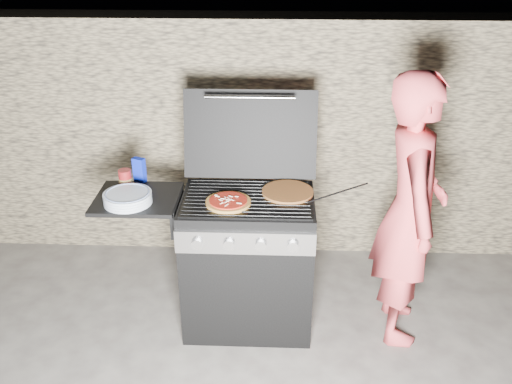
{
  "coord_description": "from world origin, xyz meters",
  "views": [
    {
      "loc": [
        0.18,
        -3.03,
        2.47
      ],
      "look_at": [
        0.05,
        0.0,
        0.95
      ],
      "focal_mm": 40.0,
      "sensor_mm": 36.0,
      "label": 1
    }
  ],
  "objects_px": {
    "gas_grill": "(209,261)",
    "pizza_topped": "(228,201)",
    "sauce_jar": "(125,179)",
    "person": "(410,211)"
  },
  "relations": [
    {
      "from": "sauce_jar",
      "to": "person",
      "type": "height_order",
      "value": "person"
    },
    {
      "from": "gas_grill",
      "to": "sauce_jar",
      "type": "distance_m",
      "value": 0.73
    },
    {
      "from": "sauce_jar",
      "to": "person",
      "type": "relative_size",
      "value": 0.07
    },
    {
      "from": "gas_grill",
      "to": "sauce_jar",
      "type": "bearing_deg",
      "value": 167.14
    },
    {
      "from": "pizza_topped",
      "to": "sauce_jar",
      "type": "distance_m",
      "value": 0.69
    },
    {
      "from": "gas_grill",
      "to": "pizza_topped",
      "type": "xyz_separation_m",
      "value": [
        0.14,
        -0.08,
        0.47
      ]
    },
    {
      "from": "pizza_topped",
      "to": "gas_grill",
      "type": "bearing_deg",
      "value": 149.56
    },
    {
      "from": "gas_grill",
      "to": "sauce_jar",
      "type": "height_order",
      "value": "sauce_jar"
    },
    {
      "from": "sauce_jar",
      "to": "person",
      "type": "distance_m",
      "value": 1.74
    },
    {
      "from": "pizza_topped",
      "to": "person",
      "type": "bearing_deg",
      "value": 3.26
    }
  ]
}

